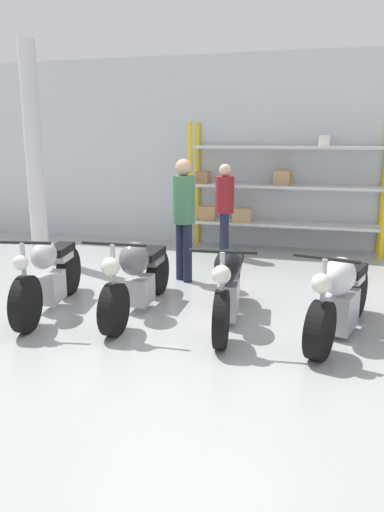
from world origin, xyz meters
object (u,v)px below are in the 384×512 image
object	(u,v)px
motorcycle_black	(228,285)
person_browsing	(225,203)
motorcycle_silver	(49,276)
person_near_rack	(184,210)
motorcycle_white	(340,297)
motorcycle_grey	(138,276)
shelving_rack	(278,187)

from	to	relation	value
motorcycle_black	person_browsing	world-z (taller)	person_browsing
motorcycle_silver	person_near_rack	bearing A→B (deg)	134.68
motorcycle_white	person_near_rack	bearing A→B (deg)	-110.17
person_browsing	motorcycle_grey	bearing A→B (deg)	61.00
shelving_rack	person_near_rack	size ratio (longest dim) A/B	1.98
motorcycle_grey	person_browsing	size ratio (longest dim) A/B	1.29
motorcycle_silver	person_near_rack	xyz separation A→B (m)	(1.21, 1.69, 0.62)
motorcycle_silver	person_browsing	bearing A→B (deg)	146.67
motorcycle_black	person_near_rack	world-z (taller)	person_near_rack
motorcycle_silver	motorcycle_grey	bearing A→B (deg)	93.19
motorcycle_grey	motorcycle_silver	bearing A→B (deg)	-78.57
motorcycle_grey	person_near_rack	xyz separation A→B (m)	(0.15, 1.45, 0.61)
shelving_rack	motorcycle_grey	distance (m)	4.16
shelving_rack	motorcycle_black	xyz separation A→B (m)	(-0.11, -3.98, -0.73)
person_browsing	person_near_rack	xyz separation A→B (m)	(-0.26, -1.66, 0.10)
shelving_rack	person_near_rack	world-z (taller)	shelving_rack
motorcycle_black	motorcycle_white	size ratio (longest dim) A/B	1.05
shelving_rack	motorcycle_white	bearing A→B (deg)	-74.69
person_browsing	shelving_rack	bearing A→B (deg)	-158.02
shelving_rack	motorcycle_silver	size ratio (longest dim) A/B	1.77
motorcycle_black	person_near_rack	size ratio (longest dim) A/B	1.14
motorcycle_grey	person_browsing	bearing A→B (deg)	171.12
motorcycle_grey	motorcycle_black	xyz separation A→B (m)	(1.12, -0.08, 0.01)
motorcycle_silver	person_near_rack	distance (m)	2.17
motorcycle_silver	motorcycle_white	world-z (taller)	motorcycle_silver
motorcycle_silver	person_browsing	size ratio (longest dim) A/B	1.22
shelving_rack	motorcycle_black	size ratio (longest dim) A/B	1.75
motorcycle_white	person_browsing	distance (m)	3.82
motorcycle_grey	motorcycle_white	size ratio (longest dim) A/B	1.09
motorcycle_white	person_browsing	bearing A→B (deg)	-133.51
motorcycle_grey	motorcycle_white	bearing A→B (deg)	85.28
motorcycle_silver	person_browsing	world-z (taller)	person_browsing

